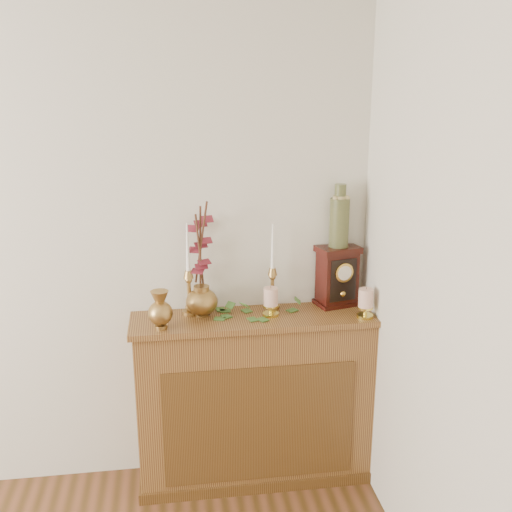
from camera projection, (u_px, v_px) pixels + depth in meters
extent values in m
cube|color=olive|center=(255.00, 401.00, 3.13)|extent=(1.20, 0.30, 0.90)
cube|color=brown|center=(259.00, 424.00, 3.00)|extent=(0.96, 0.01, 0.63)
cube|color=olive|center=(255.00, 319.00, 3.00)|extent=(1.24, 0.34, 0.03)
cube|color=brown|center=(255.00, 470.00, 3.25)|extent=(1.23, 0.33, 0.06)
cylinder|color=#A68142|center=(190.00, 312.00, 3.02)|extent=(0.08, 0.08, 0.02)
sphere|color=#A68142|center=(190.00, 307.00, 3.01)|extent=(0.04, 0.04, 0.04)
cylinder|color=#A68142|center=(189.00, 294.00, 2.99)|extent=(0.02, 0.02, 0.14)
sphere|color=#A68142|center=(189.00, 280.00, 2.97)|extent=(0.04, 0.04, 0.04)
cone|color=#A68142|center=(188.00, 274.00, 2.96)|extent=(0.05, 0.05, 0.04)
cone|color=white|center=(188.00, 248.00, 2.92)|extent=(0.02, 0.02, 0.25)
cylinder|color=#A68142|center=(272.00, 307.00, 3.09)|extent=(0.08, 0.08, 0.02)
sphere|color=#A68142|center=(272.00, 302.00, 3.08)|extent=(0.04, 0.04, 0.04)
cylinder|color=#A68142|center=(272.00, 290.00, 3.06)|extent=(0.02, 0.02, 0.13)
sphere|color=#A68142|center=(272.00, 277.00, 3.04)|extent=(0.03, 0.03, 0.03)
cone|color=#A68142|center=(272.00, 272.00, 3.03)|extent=(0.05, 0.05, 0.04)
cone|color=white|center=(273.00, 247.00, 3.00)|extent=(0.02, 0.02, 0.23)
cylinder|color=#A68142|center=(161.00, 327.00, 2.84)|extent=(0.06, 0.06, 0.02)
sphere|color=#A68142|center=(160.00, 313.00, 2.82)|extent=(0.12, 0.12, 0.12)
cone|color=#A68142|center=(160.00, 297.00, 2.79)|extent=(0.09, 0.09, 0.06)
cylinder|color=#A68142|center=(202.00, 315.00, 3.00)|extent=(0.07, 0.07, 0.01)
ellipsoid|color=#A68142|center=(202.00, 302.00, 2.98)|extent=(0.16, 0.16, 0.14)
cylinder|color=#A68142|center=(201.00, 289.00, 2.96)|extent=(0.08, 0.08, 0.03)
cylinder|color=#472819|center=(199.00, 250.00, 2.91)|extent=(0.04, 0.10, 0.38)
cylinder|color=#472819|center=(200.00, 247.00, 2.91)|extent=(0.02, 0.08, 0.42)
cylinder|color=#472819|center=(201.00, 243.00, 2.90)|extent=(0.07, 0.14, 0.44)
cylinder|color=#E3CD4F|center=(271.00, 314.00, 3.00)|extent=(0.08, 0.08, 0.01)
cylinder|color=#E3CD4F|center=(271.00, 310.00, 2.99)|extent=(0.02, 0.02, 0.04)
cylinder|color=#E3CD4F|center=(271.00, 306.00, 2.99)|extent=(0.08, 0.08, 0.01)
cylinder|color=beige|center=(271.00, 296.00, 2.97)|extent=(0.07, 0.07, 0.09)
cylinder|color=#472819|center=(271.00, 287.00, 2.96)|extent=(0.00, 0.00, 0.01)
cylinder|color=#E3CD4F|center=(365.00, 316.00, 2.98)|extent=(0.08, 0.08, 0.01)
cylinder|color=#E3CD4F|center=(365.00, 311.00, 2.97)|extent=(0.02, 0.02, 0.04)
cylinder|color=#E3CD4F|center=(365.00, 307.00, 2.96)|extent=(0.08, 0.08, 0.01)
cylinder|color=beige|center=(366.00, 298.00, 2.95)|extent=(0.07, 0.07, 0.09)
cylinder|color=#472819|center=(366.00, 288.00, 2.93)|extent=(0.00, 0.00, 0.01)
cube|color=#3A6526|center=(299.00, 305.00, 3.13)|extent=(0.05, 0.06, 0.00)
cube|color=#3A6526|center=(292.00, 315.00, 3.00)|extent=(0.05, 0.04, 0.00)
cube|color=#3A6526|center=(244.00, 320.00, 2.94)|extent=(0.06, 0.06, 0.00)
cube|color=#3A6526|center=(243.00, 312.00, 3.03)|extent=(0.07, 0.07, 0.00)
cube|color=#3A6526|center=(238.00, 312.00, 3.03)|extent=(0.07, 0.06, 0.00)
cube|color=#3A6526|center=(256.00, 309.00, 3.07)|extent=(0.06, 0.06, 0.00)
cube|color=#3A6526|center=(289.00, 312.00, 3.04)|extent=(0.06, 0.07, 0.00)
cube|color=#3A6526|center=(261.00, 313.00, 3.02)|extent=(0.06, 0.06, 0.00)
cube|color=#3A6526|center=(256.00, 314.00, 3.00)|extent=(0.07, 0.07, 0.00)
cube|color=#3A6526|center=(230.00, 305.00, 2.99)|extent=(0.05, 0.06, 0.03)
cube|color=#3A6526|center=(244.00, 305.00, 2.93)|extent=(0.06, 0.06, 0.03)
cube|color=#3A6526|center=(298.00, 300.00, 3.03)|extent=(0.06, 0.04, 0.03)
cube|color=#370E0B|center=(336.00, 302.00, 3.15)|extent=(0.24, 0.19, 0.02)
cube|color=#370E0B|center=(337.00, 278.00, 3.11)|extent=(0.21, 0.17, 0.27)
cube|color=#370E0B|center=(338.00, 249.00, 3.07)|extent=(0.24, 0.19, 0.03)
cube|color=black|center=(343.00, 280.00, 3.05)|extent=(0.14, 0.04, 0.22)
cylinder|color=gold|center=(344.00, 273.00, 3.04)|extent=(0.10, 0.03, 0.10)
cylinder|color=silver|center=(344.00, 273.00, 3.04)|extent=(0.07, 0.02, 0.08)
sphere|color=gold|center=(342.00, 294.00, 3.08)|extent=(0.03, 0.03, 0.03)
cylinder|color=#1B3626|center=(339.00, 223.00, 3.03)|extent=(0.10, 0.10, 0.25)
cylinder|color=#1B3626|center=(340.00, 192.00, 2.99)|extent=(0.06, 0.06, 0.08)
cylinder|color=tan|center=(340.00, 197.00, 2.99)|extent=(0.07, 0.07, 0.02)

